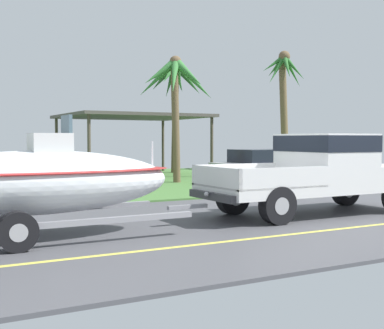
{
  "coord_description": "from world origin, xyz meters",
  "views": [
    {
      "loc": [
        -8.21,
        -9.4,
        1.77
      ],
      "look_at": [
        -2.21,
        1.54,
        1.17
      ],
      "focal_mm": 49.04,
      "sensor_mm": 36.0,
      "label": 1
    }
  ],
  "objects_px": {
    "boat_on_trailer": "(35,182)",
    "parked_sedan_near": "(271,167)",
    "palm_tree_near_left": "(284,83)",
    "carport_awning": "(131,118)",
    "palm_tree_near_right": "(177,86)",
    "palm_tree_mid": "(176,84)",
    "pickup_truck_towing": "(324,169)"
  },
  "relations": [
    {
      "from": "pickup_truck_towing",
      "to": "palm_tree_mid",
      "type": "bearing_deg",
      "value": 76.9
    },
    {
      "from": "parked_sedan_near",
      "to": "palm_tree_mid",
      "type": "xyz_separation_m",
      "value": [
        -0.36,
        7.5,
        3.89
      ]
    },
    {
      "from": "boat_on_trailer",
      "to": "parked_sedan_near",
      "type": "relative_size",
      "value": 1.34
    },
    {
      "from": "boat_on_trailer",
      "to": "carport_awning",
      "type": "relative_size",
      "value": 1.0
    },
    {
      "from": "palm_tree_mid",
      "to": "pickup_truck_towing",
      "type": "bearing_deg",
      "value": -103.1
    },
    {
      "from": "parked_sedan_near",
      "to": "palm_tree_near_right",
      "type": "bearing_deg",
      "value": 143.26
    },
    {
      "from": "carport_awning",
      "to": "palm_tree_mid",
      "type": "relative_size",
      "value": 1.08
    },
    {
      "from": "carport_awning",
      "to": "boat_on_trailer",
      "type": "bearing_deg",
      "value": -118.44
    },
    {
      "from": "pickup_truck_towing",
      "to": "palm_tree_near_right",
      "type": "height_order",
      "value": "palm_tree_near_right"
    },
    {
      "from": "parked_sedan_near",
      "to": "palm_tree_near_left",
      "type": "relative_size",
      "value": 0.7
    },
    {
      "from": "pickup_truck_towing",
      "to": "palm_tree_near_left",
      "type": "xyz_separation_m",
      "value": [
        10.07,
        14.13,
        3.9
      ]
    },
    {
      "from": "carport_awning",
      "to": "pickup_truck_towing",
      "type": "bearing_deg",
      "value": -92.52
    },
    {
      "from": "parked_sedan_near",
      "to": "palm_tree_near_right",
      "type": "xyz_separation_m",
      "value": [
        -2.99,
        2.24,
        3.23
      ]
    },
    {
      "from": "pickup_truck_towing",
      "to": "parked_sedan_near",
      "type": "bearing_deg",
      "value": 61.9
    },
    {
      "from": "palm_tree_near_left",
      "to": "palm_tree_near_right",
      "type": "height_order",
      "value": "palm_tree_near_left"
    },
    {
      "from": "palm_tree_near_right",
      "to": "pickup_truck_towing",
      "type": "bearing_deg",
      "value": -94.57
    },
    {
      "from": "carport_awning",
      "to": "palm_tree_near_right",
      "type": "bearing_deg",
      "value": -88.24
    },
    {
      "from": "palm_tree_near_left",
      "to": "palm_tree_mid",
      "type": "distance_m",
      "value": 6.72
    },
    {
      "from": "palm_tree_near_right",
      "to": "palm_tree_mid",
      "type": "height_order",
      "value": "palm_tree_mid"
    },
    {
      "from": "carport_awning",
      "to": "palm_tree_near_right",
      "type": "relative_size",
      "value": 1.23
    },
    {
      "from": "parked_sedan_near",
      "to": "palm_tree_near_right",
      "type": "relative_size",
      "value": 0.92
    },
    {
      "from": "pickup_truck_towing",
      "to": "boat_on_trailer",
      "type": "relative_size",
      "value": 0.91
    },
    {
      "from": "boat_on_trailer",
      "to": "carport_awning",
      "type": "distance_m",
      "value": 15.64
    },
    {
      "from": "palm_tree_near_left",
      "to": "palm_tree_near_right",
      "type": "bearing_deg",
      "value": -152.26
    },
    {
      "from": "pickup_truck_towing",
      "to": "parked_sedan_near",
      "type": "distance_m",
      "value": 7.93
    },
    {
      "from": "parked_sedan_near",
      "to": "carport_awning",
      "type": "distance_m",
      "value": 7.67
    },
    {
      "from": "palm_tree_near_right",
      "to": "boat_on_trailer",
      "type": "bearing_deg",
      "value": -129.25
    },
    {
      "from": "boat_on_trailer",
      "to": "palm_tree_near_left",
      "type": "relative_size",
      "value": 0.93
    },
    {
      "from": "boat_on_trailer",
      "to": "palm_tree_near_right",
      "type": "bearing_deg",
      "value": 50.75
    },
    {
      "from": "boat_on_trailer",
      "to": "palm_tree_mid",
      "type": "bearing_deg",
      "value": 54.94
    },
    {
      "from": "boat_on_trailer",
      "to": "palm_tree_mid",
      "type": "distance_m",
      "value": 18.06
    },
    {
      "from": "carport_awning",
      "to": "palm_tree_near_right",
      "type": "distance_m",
      "value": 4.58
    }
  ]
}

